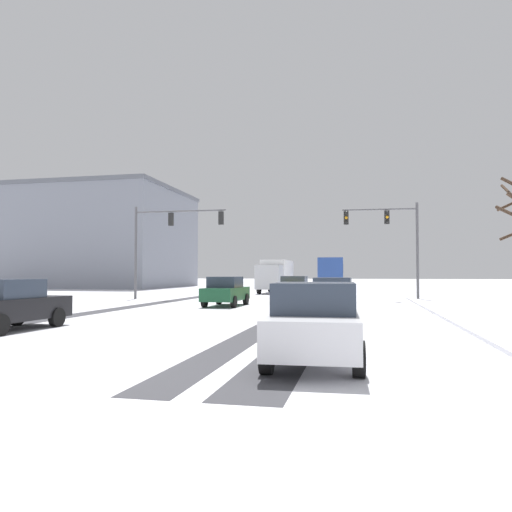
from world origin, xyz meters
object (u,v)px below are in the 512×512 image
(car_silver_third, at_px, (333,296))
(traffic_signal_near_right, at_px, (391,231))
(car_yellow_cab_lead, at_px, (295,288))
(car_black_fourth, at_px, (8,305))
(car_dark_green_second, at_px, (226,291))
(car_white_fifth, at_px, (315,322))
(box_truck_delivery, at_px, (275,275))
(bus_oncoming, at_px, (331,272))
(traffic_signal_near_left, at_px, (167,232))
(office_building_far_left_block, at_px, (103,239))

(car_silver_third, bearing_deg, traffic_signal_near_right, 74.95)
(car_yellow_cab_lead, height_order, car_black_fourth, same)
(car_dark_green_second, bearing_deg, car_white_fifth, -68.30)
(car_dark_green_second, height_order, car_white_fifth, same)
(traffic_signal_near_right, height_order, car_white_fifth, traffic_signal_near_right)
(car_silver_third, xyz_separation_m, box_truck_delivery, (-6.46, 22.63, 0.82))
(bus_oncoming, bearing_deg, car_dark_green_second, -98.51)
(traffic_signal_near_left, xyz_separation_m, bus_oncoming, (10.06, 22.26, -2.68))
(car_black_fourth, relative_size, car_white_fifth, 1.00)
(car_black_fourth, relative_size, bus_oncoming, 0.38)
(car_white_fifth, bearing_deg, car_black_fourth, 160.61)
(car_silver_third, bearing_deg, car_yellow_cab_lead, 106.36)
(car_dark_green_second, xyz_separation_m, office_building_far_left_block, (-26.02, 32.41, 5.56))
(car_yellow_cab_lead, relative_size, car_white_fifth, 0.99)
(traffic_signal_near_left, height_order, car_yellow_cab_lead, traffic_signal_near_left)
(bus_oncoming, distance_m, office_building_far_left_block, 30.84)
(traffic_signal_near_right, xyz_separation_m, office_building_far_left_block, (-35.33, 24.81, 1.78))
(car_silver_third, distance_m, bus_oncoming, 32.45)
(bus_oncoming, bearing_deg, car_silver_third, -86.63)
(car_yellow_cab_lead, xyz_separation_m, box_truck_delivery, (-3.38, 12.15, 0.82))
(car_black_fourth, bearing_deg, traffic_signal_near_left, 96.98)
(bus_oncoming, bearing_deg, office_building_far_left_block, 171.67)
(car_black_fourth, relative_size, box_truck_delivery, 0.56)
(traffic_signal_near_right, relative_size, box_truck_delivery, 0.87)
(office_building_far_left_block, bearing_deg, box_truck_delivery, -28.91)
(bus_oncoming, bearing_deg, box_truck_delivery, -115.04)
(traffic_signal_near_left, relative_size, bus_oncoming, 0.60)
(car_dark_green_second, relative_size, bus_oncoming, 0.37)
(car_yellow_cab_lead, xyz_separation_m, bus_oncoming, (1.17, 21.89, 1.18))
(traffic_signal_near_right, bearing_deg, office_building_far_left_block, 144.92)
(car_black_fourth, relative_size, office_building_far_left_block, 0.20)
(traffic_signal_near_left, height_order, bus_oncoming, traffic_signal_near_left)
(car_dark_green_second, xyz_separation_m, bus_oncoming, (4.19, 27.98, 1.18))
(car_silver_third, relative_size, office_building_far_left_block, 0.20)
(car_black_fourth, distance_m, office_building_far_left_block, 50.41)
(car_yellow_cab_lead, distance_m, bus_oncoming, 21.96)
(car_yellow_cab_lead, bearing_deg, car_white_fifth, -81.40)
(traffic_signal_near_right, distance_m, car_yellow_cab_lead, 7.50)
(bus_oncoming, bearing_deg, car_white_fifth, -87.18)
(car_white_fifth, bearing_deg, bus_oncoming, 92.82)
(traffic_signal_near_right, xyz_separation_m, car_silver_third, (-3.22, -11.99, -3.78))
(car_silver_third, relative_size, bus_oncoming, 0.37)
(car_dark_green_second, bearing_deg, car_silver_third, -35.80)
(traffic_signal_near_left, relative_size, car_silver_third, 1.62)
(car_dark_green_second, bearing_deg, car_yellow_cab_lead, 63.68)
(car_silver_third, height_order, box_truck_delivery, box_truck_delivery)
(traffic_signal_near_left, relative_size, car_black_fourth, 1.60)
(bus_oncoming, xyz_separation_m, box_truck_delivery, (-4.55, -9.74, -0.36))
(traffic_signal_near_right, height_order, bus_oncoming, traffic_signal_near_right)
(car_yellow_cab_lead, distance_m, car_dark_green_second, 6.80)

